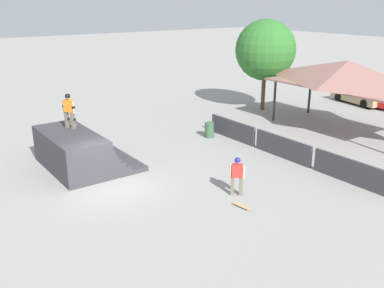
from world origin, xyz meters
TOP-DOWN VIEW (x-y plane):
  - ground_plane at (0.00, 0.00)m, footprint 160.00×160.00m
  - quarter_pipe_ramp at (-2.82, -0.27)m, footprint 4.51×3.72m
  - skater_on_deck at (-3.56, -0.23)m, footprint 0.67×0.49m
  - skateboard_on_deck at (-3.99, -0.03)m, footprint 0.80×0.35m
  - bystander_walking at (3.67, 3.69)m, footprint 0.48×0.54m
  - skateboard_on_ground at (4.62, 3.14)m, footprint 0.79×0.29m
  - barrier_fence at (1.78, 8.35)m, footprint 10.98×0.12m
  - pavilion_shelter at (0.60, 14.73)m, footprint 9.18×4.02m
  - tree_beside_pavilion at (-5.85, 14.57)m, footprint 4.11×4.11m
  - trash_bin at (-2.92, 7.49)m, footprint 0.52×0.52m
  - parked_car_tan at (-2.93, 21.68)m, footprint 4.35×2.40m

SIDE VIEW (x-z plane):
  - ground_plane at x=0.00m, z-range 0.00..0.00m
  - skateboard_on_ground at x=4.62m, z-range 0.01..0.10m
  - trash_bin at x=-2.92m, z-range 0.00..0.85m
  - barrier_fence at x=1.78m, z-range 0.00..1.05m
  - parked_car_tan at x=-2.93m, z-range -0.03..1.24m
  - quarter_pipe_ramp at x=-2.82m, z-range -0.09..1.61m
  - bystander_walking at x=3.67m, z-range 0.14..1.72m
  - skateboard_on_deck at x=-3.99m, z-range 1.72..1.81m
  - skater_on_deck at x=-3.56m, z-range 1.83..3.47m
  - pavilion_shelter at x=0.60m, z-range 1.28..5.41m
  - tree_beside_pavilion at x=-5.85m, z-range 1.03..7.23m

